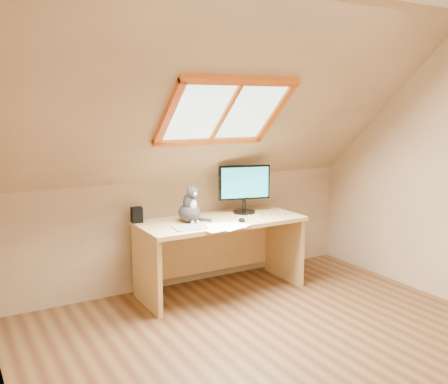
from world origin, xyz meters
TOP-DOWN VIEW (x-y plane):
  - ground at (0.00, 0.00)m, footprint 3.50×3.50m
  - room_shell at (0.00, -0.09)m, footprint 3.52×3.52m
  - desk at (0.15, 1.44)m, footprint 1.48×0.65m
  - monitor at (0.47, 1.49)m, footprint 0.48×0.21m
  - cat at (-0.13, 1.42)m, footprint 0.21×0.25m
  - desk_speaker at (-0.54, 1.63)m, footprint 0.10×0.10m
  - graphics_tablet at (-0.24, 1.21)m, footprint 0.27×0.21m
  - mouse at (0.26, 1.19)m, footprint 0.09×0.11m
  - papers at (0.01, 1.12)m, footprint 0.35×0.30m
  - cables at (0.57, 1.26)m, footprint 0.51×0.26m

SIDE VIEW (x-z plane):
  - ground at x=0.00m, z-range 0.00..0.00m
  - desk at x=0.15m, z-range 0.12..0.80m
  - papers at x=0.01m, z-range 0.67..0.68m
  - cables at x=0.57m, z-range 0.67..0.68m
  - graphics_tablet at x=-0.24m, z-range 0.67..0.68m
  - mouse at x=0.26m, z-range 0.67..0.70m
  - desk_speaker at x=-0.54m, z-range 0.67..0.81m
  - cat at x=-0.13m, z-range 0.62..0.97m
  - monitor at x=0.47m, z-range 0.71..1.16m
  - room_shell at x=0.00m, z-range 0.23..2.64m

